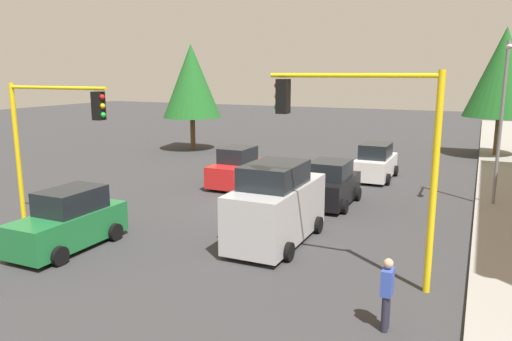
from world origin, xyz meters
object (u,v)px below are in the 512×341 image
(delivery_van_silver, at_px, (277,206))
(pedestrian_crossing, at_px, (387,292))
(tree_opposite_side, at_px, (192,81))
(car_green, at_px, (69,222))
(street_lamp_curbside, at_px, (503,106))
(traffic_signal_near_right, at_px, (51,127))
(car_black, at_px, (331,185))
(car_white, at_px, (376,163))
(tree_roadside_far, at_px, (503,72))
(traffic_signal_near_left, at_px, (366,135))
(car_red, at_px, (237,168))

(delivery_van_silver, height_order, pedestrian_crossing, delivery_van_silver)
(tree_opposite_side, xyz_separation_m, car_green, (19.47, 7.43, -4.19))
(street_lamp_curbside, relative_size, tree_opposite_side, 0.90)
(traffic_signal_near_right, relative_size, car_black, 1.42)
(car_black, bearing_deg, car_green, -35.46)
(car_white, bearing_deg, delivery_van_silver, -5.14)
(tree_roadside_far, bearing_deg, street_lamp_curbside, -1.19)
(car_green, relative_size, pedestrian_crossing, 2.35)
(traffic_signal_near_left, height_order, street_lamp_curbside, street_lamp_curbside)
(delivery_van_silver, height_order, car_black, delivery_van_silver)
(street_lamp_curbside, height_order, car_red, street_lamp_curbside)
(delivery_van_silver, xyz_separation_m, car_black, (-5.44, 0.32, -0.39))
(car_white, bearing_deg, tree_opposite_side, -107.45)
(traffic_signal_near_right, bearing_deg, car_black, 131.35)
(car_green, relative_size, car_white, 1.00)
(car_green, bearing_deg, car_white, 154.86)
(traffic_signal_near_left, distance_m, car_red, 12.66)
(car_black, bearing_deg, car_white, 173.26)
(street_lamp_curbside, bearing_deg, pedestrian_crossing, -10.96)
(traffic_signal_near_right, xyz_separation_m, car_red, (-8.91, 2.94, -2.89))
(car_green, height_order, pedestrian_crossing, car_green)
(delivery_van_silver, height_order, car_white, delivery_van_silver)
(pedestrian_crossing, bearing_deg, traffic_signal_near_left, -154.73)
(car_green, bearing_deg, car_black, 144.54)
(traffic_signal_near_right, relative_size, tree_roadside_far, 0.61)
(tree_roadside_far, distance_m, car_green, 29.03)
(car_white, bearing_deg, car_black, -6.74)
(street_lamp_curbside, xyz_separation_m, tree_opposite_side, (-8.39, -20.20, 0.73))
(tree_roadside_far, distance_m, delivery_van_silver, 23.61)
(tree_roadside_far, relative_size, car_green, 2.18)
(car_green, distance_m, car_white, 16.49)
(car_red, xyz_separation_m, pedestrian_crossing, (11.35, 9.56, 0.01))
(street_lamp_curbside, xyz_separation_m, car_red, (0.70, -11.90, -3.45))
(tree_opposite_side, height_order, delivery_van_silver, tree_opposite_side)
(traffic_signal_near_right, relative_size, delivery_van_silver, 1.11)
(car_black, height_order, pedestrian_crossing, car_black)
(car_red, distance_m, pedestrian_crossing, 14.84)
(tree_roadside_far, bearing_deg, car_black, -22.17)
(traffic_signal_near_right, xyz_separation_m, car_black, (-7.36, 8.36, -2.89))
(tree_roadside_far, distance_m, tree_opposite_side, 21.37)
(car_black, bearing_deg, street_lamp_curbside, 109.17)
(traffic_signal_near_right, distance_m, car_red, 9.82)
(car_green, xyz_separation_m, pedestrian_crossing, (0.97, 10.43, 0.01))
(traffic_signal_near_left, relative_size, delivery_van_silver, 1.20)
(pedestrian_crossing, bearing_deg, tree_roadside_far, 174.31)
(pedestrian_crossing, bearing_deg, street_lamp_curbside, 169.04)
(car_red, height_order, pedestrian_crossing, car_red)
(traffic_signal_near_right, xyz_separation_m, street_lamp_curbside, (-9.61, 14.84, 0.56))
(tree_roadside_far, relative_size, car_white, 2.17)
(pedestrian_crossing, bearing_deg, traffic_signal_near_right, -101.05)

